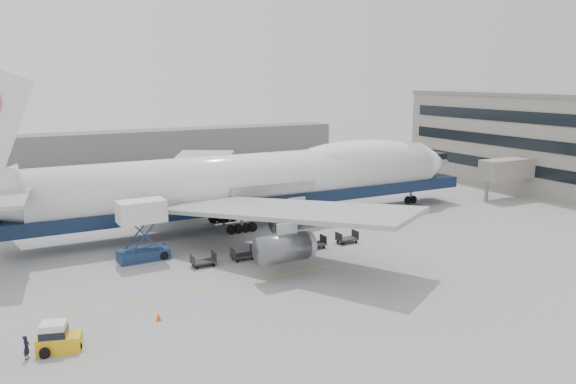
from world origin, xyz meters
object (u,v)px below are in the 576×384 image
airliner (259,179)px  catering_truck (142,227)px  ground_worker (26,347)px  baggage_tug (57,338)px

airliner → catering_truck: 18.09m
airliner → catering_truck: airliner is taller
airliner → ground_worker: bearing=-139.2°
ground_worker → baggage_tug: bearing=-56.2°
baggage_tug → ground_worker: bearing=-156.2°
baggage_tug → ground_worker: 1.90m
catering_truck → ground_worker: bearing=-126.9°
airliner → catering_truck: bearing=-155.4°
catering_truck → ground_worker: (-11.73, -16.76, -2.64)m
airliner → catering_truck: (-16.33, -7.48, -2.18)m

